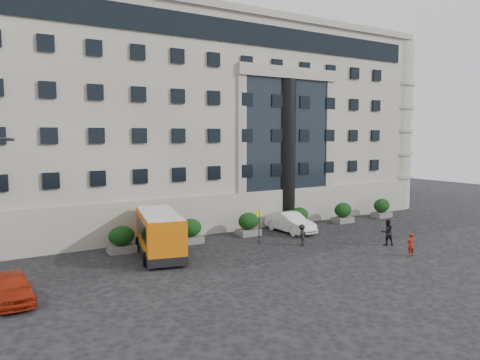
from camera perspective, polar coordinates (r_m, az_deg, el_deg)
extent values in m
plane|color=black|center=(28.16, -1.19, -11.09)|extent=(120.00, 120.00, 0.00)
cube|color=gray|center=(49.34, -8.46, 6.55)|extent=(44.00, 24.00, 18.00)
cylinder|color=black|center=(42.32, 5.56, 3.39)|extent=(1.80, 1.80, 13.00)
cube|color=#575654|center=(33.40, -14.21, -8.15)|extent=(1.80, 1.20, 0.50)
ellipsoid|color=black|center=(33.20, -14.25, -6.61)|extent=(1.80, 1.26, 1.34)
cube|color=#575654|center=(35.29, -6.09, -7.28)|extent=(1.80, 1.20, 0.50)
ellipsoid|color=black|center=(35.10, -6.11, -5.82)|extent=(1.80, 1.26, 1.34)
cube|color=#575654|center=(37.81, 1.05, -6.39)|extent=(1.80, 1.20, 0.50)
ellipsoid|color=black|center=(37.63, 1.05, -5.02)|extent=(1.80, 1.26, 1.34)
cube|color=#575654|center=(40.83, 7.19, -5.54)|extent=(1.80, 1.20, 0.50)
ellipsoid|color=black|center=(40.67, 7.21, -4.27)|extent=(1.80, 1.26, 1.34)
cube|color=#575654|center=(44.26, 12.42, -4.77)|extent=(1.80, 1.20, 0.50)
ellipsoid|color=black|center=(44.11, 12.45, -3.59)|extent=(1.80, 1.26, 1.34)
cube|color=#575654|center=(48.02, 16.86, -4.08)|extent=(1.80, 1.20, 0.50)
ellipsoid|color=black|center=(47.87, 16.89, -2.99)|extent=(1.80, 1.26, 1.34)
cylinder|color=#262628|center=(26.25, -27.17, 4.49)|extent=(0.90, 0.12, 0.12)
cube|color=black|center=(26.29, -26.19, 4.42)|extent=(0.35, 0.18, 0.14)
cylinder|color=#262628|center=(34.84, 2.34, -5.74)|extent=(0.08, 0.08, 2.50)
cube|color=yellow|center=(34.65, 2.35, -4.04)|extent=(0.50, 0.06, 0.45)
cube|color=#D16409|center=(31.70, -9.80, -6.07)|extent=(4.03, 7.36, 2.34)
cube|color=black|center=(31.98, -9.76, -8.31)|extent=(4.07, 7.41, 0.55)
cube|color=black|center=(31.66, -9.81, -5.68)|extent=(3.71, 5.88, 1.05)
cube|color=silver|center=(31.50, -9.84, -4.07)|extent=(3.82, 6.99, 0.18)
cylinder|color=black|center=(29.68, -11.45, -9.42)|extent=(0.49, 0.94, 0.90)
cylinder|color=black|center=(30.03, -6.85, -9.17)|extent=(0.49, 0.94, 0.90)
cylinder|color=black|center=(34.00, -12.33, -7.53)|extent=(0.49, 0.94, 0.90)
cylinder|color=black|center=(34.31, -8.32, -7.34)|extent=(0.49, 0.94, 0.90)
cylinder|color=black|center=(34.81, -26.51, -7.74)|extent=(0.33, 0.85, 0.83)
imported|color=maroon|center=(25.56, -25.99, -11.68)|extent=(1.73, 4.27, 1.45)
imported|color=silver|center=(39.13, 6.13, -5.16)|extent=(1.77, 5.01, 1.65)
imported|color=maroon|center=(33.37, 20.08, -7.39)|extent=(0.59, 0.40, 1.57)
imported|color=black|center=(36.06, 17.51, -6.10)|extent=(1.14, 1.05, 1.90)
imported|color=black|center=(34.68, 7.54, -6.64)|extent=(1.13, 0.86, 1.55)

